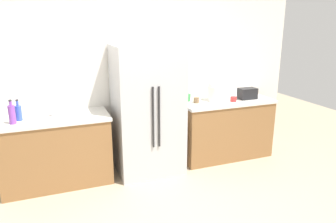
# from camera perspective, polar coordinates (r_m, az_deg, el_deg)

# --- Properties ---
(kitchen_back_panel) EXTENTS (5.22, 0.10, 2.95)m
(kitchen_back_panel) POSITION_cam_1_polar(r_m,az_deg,el_deg) (4.56, -7.34, 8.64)
(kitchen_back_panel) COLOR silver
(kitchen_back_panel) RESTS_ON ground_plane
(counter_left) EXTENTS (1.34, 0.63, 0.89)m
(counter_left) POSITION_cam_1_polar(r_m,az_deg,el_deg) (4.34, -19.20, -6.57)
(counter_left) COLOR olive
(counter_left) RESTS_ON ground_plane
(counter_right) EXTENTS (1.41, 0.63, 0.89)m
(counter_right) POSITION_cam_1_polar(r_m,az_deg,el_deg) (5.00, 9.99, -2.94)
(counter_right) COLOR olive
(counter_right) RESTS_ON ground_plane
(refrigerator) EXTENTS (0.88, 0.71, 1.75)m
(refrigerator) POSITION_cam_1_polar(r_m,az_deg,el_deg) (4.33, -3.63, 0.23)
(refrigerator) COLOR #B7BABF
(refrigerator) RESTS_ON ground_plane
(toaster) EXTENTS (0.27, 0.16, 0.17)m
(toaster) POSITION_cam_1_polar(r_m,az_deg,el_deg) (5.00, 13.95, 3.13)
(toaster) COLOR black
(toaster) RESTS_ON counter_right
(rice_cooker) EXTENTS (0.25, 0.25, 0.33)m
(rice_cooker) POSITION_cam_1_polar(r_m,az_deg,el_deg) (4.78, 8.55, 3.80)
(rice_cooker) COLOR white
(rice_cooker) RESTS_ON counter_right
(bottle_a) EXTENTS (0.07, 0.07, 0.26)m
(bottle_a) POSITION_cam_1_polar(r_m,az_deg,el_deg) (4.18, -25.06, -0.18)
(bottle_a) COLOR blue
(bottle_a) RESTS_ON counter_left
(bottle_b) EXTENTS (0.08, 0.08, 0.29)m
(bottle_b) POSITION_cam_1_polar(r_m,az_deg,el_deg) (4.07, -26.02, -0.42)
(bottle_b) COLOR purple
(bottle_b) RESTS_ON counter_left
(cup_a) EXTENTS (0.09, 0.09, 0.07)m
(cup_a) POSITION_cam_1_polar(r_m,az_deg,el_deg) (4.80, 11.56, 2.19)
(cup_a) COLOR red
(cup_a) RESTS_ON counter_right
(cup_b) EXTENTS (0.08, 0.08, 0.08)m
(cup_b) POSITION_cam_1_polar(r_m,az_deg,el_deg) (4.64, 5.05, 2.03)
(cup_b) COLOR brown
(cup_b) RESTS_ON counter_right
(cup_c) EXTENTS (0.09, 0.09, 0.11)m
(cup_c) POSITION_cam_1_polar(r_m,az_deg,el_deg) (4.74, 3.51, 2.50)
(cup_c) COLOR green
(cup_c) RESTS_ON counter_right
(bowl_a) EXTENTS (0.16, 0.16, 0.06)m
(bowl_a) POSITION_cam_1_polar(r_m,az_deg,el_deg) (4.26, -19.13, -0.24)
(bowl_a) COLOR white
(bowl_a) RESTS_ON counter_left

